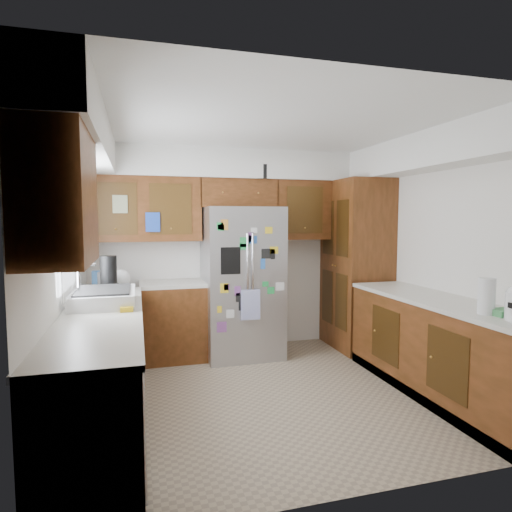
# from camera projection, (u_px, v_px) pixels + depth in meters

# --- Properties ---
(floor) EXTENTS (3.60, 3.60, 0.00)m
(floor) POSITION_uv_depth(u_px,v_px,m) (272.00, 393.00, 4.09)
(floor) COLOR tan
(floor) RESTS_ON ground
(room_shell) EXTENTS (3.64, 3.24, 2.52)m
(room_shell) POSITION_uv_depth(u_px,v_px,m) (251.00, 203.00, 4.25)
(room_shell) COLOR white
(room_shell) RESTS_ON ground
(left_counter_run) EXTENTS (1.36, 3.20, 0.92)m
(left_counter_run) POSITION_uv_depth(u_px,v_px,m) (122.00, 361.00, 3.71)
(left_counter_run) COLOR #44260D
(left_counter_run) RESTS_ON ground
(right_counter_run) EXTENTS (0.63, 2.25, 0.92)m
(right_counter_run) POSITION_uv_depth(u_px,v_px,m) (440.00, 352.00, 4.00)
(right_counter_run) COLOR #44260D
(right_counter_run) RESTS_ON ground
(pantry) EXTENTS (0.60, 0.90, 2.15)m
(pantry) POSITION_uv_depth(u_px,v_px,m) (356.00, 265.00, 5.50)
(pantry) COLOR #44260D
(pantry) RESTS_ON ground
(fridge) EXTENTS (0.90, 0.79, 1.80)m
(fridge) POSITION_uv_depth(u_px,v_px,m) (242.00, 282.00, 5.17)
(fridge) COLOR #A5A4AA
(fridge) RESTS_ON ground
(bridge_cabinet) EXTENTS (0.96, 0.34, 0.35)m
(bridge_cabinet) POSITION_uv_depth(u_px,v_px,m) (237.00, 194.00, 5.29)
(bridge_cabinet) COLOR #44260D
(bridge_cabinet) RESTS_ON fridge
(fridge_top_items) EXTENTS (0.88, 0.33, 0.31)m
(fridge_top_items) POSITION_uv_depth(u_px,v_px,m) (237.00, 168.00, 5.21)
(fridge_top_items) COLOR blue
(fridge_top_items) RESTS_ON bridge_cabinet
(sink_assembly) EXTENTS (0.52, 0.74, 0.37)m
(sink_assembly) POSITION_uv_depth(u_px,v_px,m) (104.00, 297.00, 3.69)
(sink_assembly) COLOR white
(sink_assembly) RESTS_ON left_counter_run
(left_counter_clutter) EXTENTS (0.40, 0.87, 0.38)m
(left_counter_clutter) POSITION_uv_depth(u_px,v_px,m) (111.00, 278.00, 4.41)
(left_counter_clutter) COLOR black
(left_counter_clutter) RESTS_ON left_counter_run
(paper_towel) EXTENTS (0.13, 0.13, 0.28)m
(paper_towel) POSITION_uv_depth(u_px,v_px,m) (486.00, 296.00, 3.31)
(paper_towel) COLOR white
(paper_towel) RESTS_ON right_counter_run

